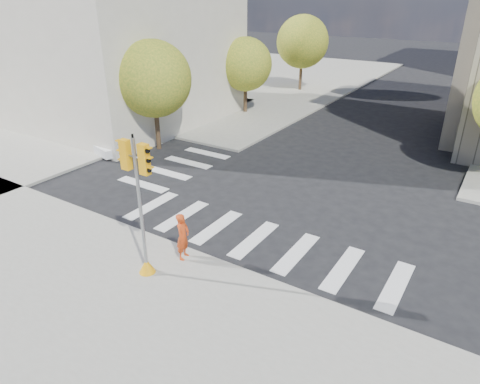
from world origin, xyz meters
name	(u,v)px	position (x,y,z in m)	size (l,w,h in m)	color
ground	(280,219)	(0.00, 0.00, 0.00)	(160.00, 160.00, 0.00)	black
sidewalk_far_left	(230,78)	(-20.00, 26.00, 0.07)	(28.00, 40.00, 0.15)	gray
classical_building	(92,26)	(-20.00, 8.00, 6.44)	(19.00, 15.00, 12.70)	beige
tree_lw_near	(153,79)	(-10.50, 4.00, 4.20)	(4.40, 4.40, 6.41)	#382616
tree_lw_mid	(245,64)	(-10.50, 14.00, 3.76)	(4.00, 4.00, 5.77)	#382616
tree_lw_far	(303,42)	(-10.50, 24.00, 4.54)	(4.80, 4.80, 6.95)	#382616
traffic_signal	(142,218)	(-1.96, -5.95, 2.22)	(1.06, 0.56, 4.85)	orange
photographer	(183,236)	(-1.46, -4.60, 1.02)	(0.63, 0.42, 1.74)	#C03B12
planter_wall	(86,143)	(-14.21, 1.57, 0.40)	(6.00, 0.40, 0.50)	silver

